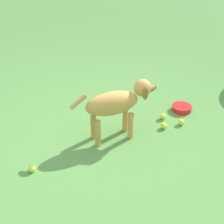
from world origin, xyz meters
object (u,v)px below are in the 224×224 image
(water_bowl, at_px, (182,108))
(tennis_ball_0, at_px, (32,169))
(tennis_ball_2, at_px, (181,122))
(tennis_ball_3, at_px, (164,126))
(tennis_ball_1, at_px, (163,117))
(dog, at_px, (117,103))

(water_bowl, bearing_deg, tennis_ball_0, 140.51)
(water_bowl, bearing_deg, tennis_ball_2, -175.42)
(tennis_ball_2, relative_size, tennis_ball_3, 1.00)
(tennis_ball_3, bearing_deg, tennis_ball_2, -54.29)
(tennis_ball_0, relative_size, tennis_ball_3, 1.00)
(tennis_ball_1, relative_size, tennis_ball_3, 1.00)
(tennis_ball_1, bearing_deg, tennis_ball_0, 139.91)
(tennis_ball_0, height_order, water_bowl, tennis_ball_0)
(tennis_ball_0, xyz_separation_m, water_bowl, (1.38, -1.14, -0.00))
(tennis_ball_1, bearing_deg, tennis_ball_2, -104.82)
(water_bowl, bearing_deg, tennis_ball_3, 161.27)
(dog, bearing_deg, tennis_ball_0, -166.93)
(tennis_ball_0, bearing_deg, water_bowl, -39.49)
(dog, height_order, water_bowl, dog)
(dog, distance_m, tennis_ball_2, 0.79)
(dog, distance_m, tennis_ball_1, 0.69)
(tennis_ball_3, relative_size, water_bowl, 0.30)
(tennis_ball_1, xyz_separation_m, tennis_ball_3, (-0.17, -0.04, 0.00))
(tennis_ball_1, distance_m, water_bowl, 0.30)
(dog, xyz_separation_m, tennis_ball_1, (0.44, -0.39, -0.35))
(tennis_ball_0, height_order, tennis_ball_1, same)
(tennis_ball_3, bearing_deg, tennis_ball_0, 134.09)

